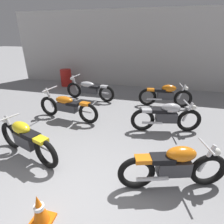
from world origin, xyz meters
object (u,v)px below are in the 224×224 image
Objects in this scene: motorcycle_right_row_2 at (166,95)px; motorcycle_right_row_0 at (174,166)px; motorcycle_left_row_0 at (26,139)px; motorcycle_right_row_1 at (167,116)px; motorcycle_left_row_2 at (89,89)px; motorcycle_left_row_1 at (67,106)px; oil_drum at (66,78)px; traffic_cone at (40,210)px.

motorcycle_right_row_0 is at bearing -88.67° from motorcycle_right_row_2.
motorcycle_left_row_0 and motorcycle_right_row_1 have the same top height.
motorcycle_left_row_2 is 1.12× the size of motorcycle_right_row_1.
motorcycle_left_row_1 reaches higher than motorcycle_right_row_0.
motorcycle_right_row_2 is (3.03, 0.03, 0.01)m from motorcycle_left_row_2.
motorcycle_right_row_2 is at bearing 90.04° from motorcycle_right_row_1.
motorcycle_right_row_0 and motorcycle_right_row_1 have the same top height.
motorcycle_right_row_1 is at bearing -89.96° from motorcycle_right_row_2.
motorcycle_right_row_0 is at bearing -87.47° from motorcycle_right_row_1.
motorcycle_left_row_2 reaches higher than oil_drum.
motorcycle_left_row_2 reaches higher than motorcycle_left_row_0.
motorcycle_left_row_1 is at bearing -147.52° from motorcycle_right_row_2.
motorcycle_right_row_0 is 2.25m from traffic_cone.
motorcycle_left_row_2 is 4.02× the size of traffic_cone.
oil_drum is (-1.97, 1.73, -0.03)m from motorcycle_left_row_2.
motorcycle_left_row_2 is (-0.02, 3.88, -0.01)m from motorcycle_left_row_0.
traffic_cone is at bearing -76.55° from motorcycle_left_row_2.
motorcycle_right_row_2 reaches higher than oil_drum.
oil_drum is (-2.00, 5.61, -0.03)m from motorcycle_left_row_0.
motorcycle_right_row_0 is 7.65m from oil_drum.
oil_drum is (-1.96, 3.64, -0.03)m from motorcycle_left_row_1.
motorcycle_left_row_0 reaches higher than oil_drum.
oil_drum is at bearing 131.86° from motorcycle_right_row_0.
motorcycle_right_row_1 is 0.99× the size of motorcycle_right_row_2.
motorcycle_left_row_1 is at bearing 146.77° from motorcycle_right_row_0.
motorcycle_left_row_2 is 2.63m from oil_drum.
motorcycle_right_row_0 is at bearing -33.23° from motorcycle_left_row_1.
motorcycle_left_row_1 is at bearing -61.65° from oil_drum.
motorcycle_left_row_0 is 5.95m from oil_drum.
motorcycle_left_row_0 is 1.97m from motorcycle_left_row_1.
motorcycle_right_row_2 is 5.29m from oil_drum.
oil_drum is (-5.01, 3.63, -0.03)m from motorcycle_right_row_1.
motorcycle_left_row_2 reaches higher than motorcycle_right_row_0.
motorcycle_right_row_1 is 3.74m from traffic_cone.
motorcycle_right_row_0 is at bearing -1.57° from motorcycle_left_row_0.
oil_drum is at bearing 144.07° from motorcycle_right_row_1.
motorcycle_left_row_0 is at bearing -70.42° from oil_drum.
motorcycle_left_row_1 reaches higher than motorcycle_right_row_2.
motorcycle_right_row_1 is 6.19m from oil_drum.
motorcycle_left_row_1 and motorcycle_left_row_2 have the same top height.
motorcycle_right_row_2 reaches higher than traffic_cone.
motorcycle_left_row_0 is 4.94m from motorcycle_right_row_2.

